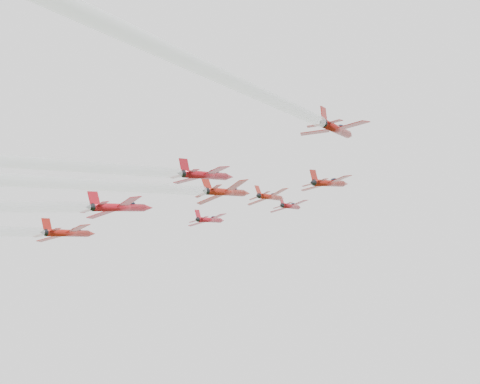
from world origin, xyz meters
The scene contains 5 objects.
jet_lead centered at (-3.34, 27.31, 146.68)m, with size 8.90×11.79×6.16m.
jet_row2_left centered at (-14.78, 13.63, 140.39)m, with size 8.73×11.57×6.04m.
jet_row2_center centered at (1.39, 10.33, 138.87)m, with size 8.67×11.50×6.00m.
jet_row2_right centered at (11.30, 15.53, 141.28)m, with size 10.61×14.06×7.34m.
jet_rear_farright centered at (27.98, -58.84, 107.02)m, with size 9.23×91.28×42.82m.
Camera 1 is at (54.79, -82.66, 74.04)m, focal length 50.00 mm.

